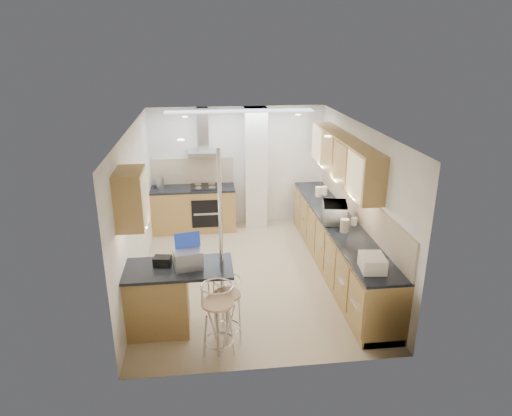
{
  "coord_description": "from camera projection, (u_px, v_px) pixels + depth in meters",
  "views": [
    {
      "loc": [
        -0.72,
        -6.86,
        3.71
      ],
      "look_at": [
        0.12,
        0.2,
        1.12
      ],
      "focal_mm": 32.0,
      "sensor_mm": 36.0,
      "label": 1
    }
  ],
  "objects": [
    {
      "name": "jar_a",
      "position": [
        318.0,
        192.0,
        8.73
      ],
      "size": [
        0.13,
        0.13,
        0.19
      ],
      "primitive_type": "cylinder",
      "rotation": [
        0.0,
        0.0,
        0.07
      ],
      "color": "white",
      "rests_on": "right_counter"
    },
    {
      "name": "room_shell",
      "position": [
        267.0,
        180.0,
        7.61
      ],
      "size": [
        3.64,
        4.84,
        2.51
      ],
      "color": "silver",
      "rests_on": "ground"
    },
    {
      "name": "bar_stool_end",
      "position": [
        227.0,
        310.0,
        5.86
      ],
      "size": [
        0.54,
        0.54,
        0.93
      ],
      "primitive_type": null,
      "rotation": [
        0.0,
        0.0,
        0.85
      ],
      "color": "tan",
      "rests_on": "ground"
    },
    {
      "name": "kettle",
      "position": [
        160.0,
        183.0,
        9.23
      ],
      "size": [
        0.16,
        0.16,
        0.22
      ],
      "primitive_type": "cylinder",
      "color": "#ABAEB0",
      "rests_on": "back_counter"
    },
    {
      "name": "bread_bin",
      "position": [
        372.0,
        263.0,
        5.9
      ],
      "size": [
        0.33,
        0.41,
        0.2
      ],
      "primitive_type": "cube",
      "rotation": [
        0.0,
        0.0,
        -0.1
      ],
      "color": "white",
      "rests_on": "right_counter"
    },
    {
      "name": "laptop",
      "position": [
        188.0,
        259.0,
        5.9
      ],
      "size": [
        0.4,
        0.33,
        0.24
      ],
      "primitive_type": "cube",
      "rotation": [
        0.0,
        0.0,
        0.21
      ],
      "color": "#95979C",
      "rests_on": "peninsula"
    },
    {
      "name": "jar_c",
      "position": [
        345.0,
        225.0,
        7.09
      ],
      "size": [
        0.14,
        0.14,
        0.21
      ],
      "primitive_type": "cylinder",
      "rotation": [
        0.0,
        0.0,
        -0.02
      ],
      "color": "#C1B79B",
      "rests_on": "right_counter"
    },
    {
      "name": "bar_stool_near",
      "position": [
        218.0,
        321.0,
        5.55
      ],
      "size": [
        0.55,
        0.55,
        1.02
      ],
      "primitive_type": null,
      "rotation": [
        0.0,
        0.0,
        -0.41
      ],
      "color": "tan",
      "rests_on": "ground"
    },
    {
      "name": "ground",
      "position": [
        250.0,
        274.0,
        7.75
      ],
      "size": [
        4.8,
        4.8,
        0.0
      ],
      "primitive_type": "plane",
      "color": "tan",
      "rests_on": "ground"
    },
    {
      "name": "back_counter",
      "position": [
        194.0,
        209.0,
        9.45
      ],
      "size": [
        1.7,
        0.63,
        0.92
      ],
      "color": "#9E763F",
      "rests_on": "ground"
    },
    {
      "name": "bag",
      "position": [
        162.0,
        261.0,
        5.99
      ],
      "size": [
        0.25,
        0.2,
        0.12
      ],
      "primitive_type": "cube",
      "rotation": [
        0.0,
        0.0,
        -0.16
      ],
      "color": "black",
      "rests_on": "peninsula"
    },
    {
      "name": "jar_b",
      "position": [
        324.0,
        191.0,
        8.82
      ],
      "size": [
        0.12,
        0.12,
        0.17
      ],
      "primitive_type": "cylinder",
      "rotation": [
        0.0,
        0.0,
        0.1
      ],
      "color": "white",
      "rests_on": "right_counter"
    },
    {
      "name": "right_counter",
      "position": [
        338.0,
        245.0,
        7.76
      ],
      "size": [
        0.63,
        4.4,
        0.92
      ],
      "color": "#9E763F",
      "rests_on": "ground"
    },
    {
      "name": "jar_d",
      "position": [
        354.0,
        221.0,
        7.36
      ],
      "size": [
        0.13,
        0.13,
        0.13
      ],
      "primitive_type": "cylinder",
      "rotation": [
        0.0,
        0.0,
        0.41
      ],
      "color": "silver",
      "rests_on": "right_counter"
    },
    {
      "name": "microwave",
      "position": [
        335.0,
        213.0,
        7.47
      ],
      "size": [
        0.49,
        0.63,
        0.31
      ],
      "primitive_type": "imported",
      "rotation": [
        0.0,
        0.0,
        1.35
      ],
      "color": "silver",
      "rests_on": "right_counter"
    },
    {
      "name": "peninsula",
      "position": [
        178.0,
        298.0,
        6.11
      ],
      "size": [
        1.47,
        0.72,
        0.94
      ],
      "color": "#9E763F",
      "rests_on": "ground"
    }
  ]
}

